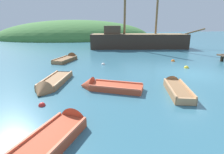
{
  "coord_description": "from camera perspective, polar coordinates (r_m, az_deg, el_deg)",
  "views": [
    {
      "loc": [
        -7.77,
        -10.9,
        3.34
      ],
      "look_at": [
        -5.61,
        -0.28,
        0.14
      ],
      "focal_mm": 29.16,
      "sensor_mm": 36.0,
      "label": 1
    }
  ],
  "objects": [
    {
      "name": "ground_plane",
      "position": [
        13.8,
        23.23,
        1.07
      ],
      "size": [
        120.0,
        120.0,
        0.0
      ],
      "primitive_type": "plane",
      "color": "teal"
    },
    {
      "name": "buoy_red",
      "position": [
        8.33,
        -21.1,
        -8.4
      ],
      "size": [
        0.29,
        0.29,
        0.29
      ],
      "primitive_type": "sphere",
      "color": "red",
      "rests_on": "ground"
    },
    {
      "name": "shore_hill",
      "position": [
        46.12,
        -10.99,
        12.0
      ],
      "size": [
        36.05,
        23.13,
        8.35
      ],
      "primitive_type": "ellipsoid",
      "color": "#477F3D",
      "rests_on": "ground"
    },
    {
      "name": "buoy_yellow",
      "position": [
        15.36,
        22.27,
        2.64
      ],
      "size": [
        0.36,
        0.36,
        0.36
      ],
      "primitive_type": "sphere",
      "color": "yellow",
      "rests_on": "ground"
    },
    {
      "name": "buoy_white",
      "position": [
        15.38,
        -2.78,
        3.87
      ],
      "size": [
        0.32,
        0.32,
        0.32
      ],
      "primitive_type": "sphere",
      "color": "white",
      "rests_on": "ground"
    },
    {
      "name": "rowboat_center",
      "position": [
        9.98,
        19.26,
        -3.39
      ],
      "size": [
        1.81,
        3.51,
        0.86
      ],
      "rotation": [
        0.0,
        0.0,
        1.28
      ],
      "color": "#9E7047",
      "rests_on": "ground"
    },
    {
      "name": "sailing_ship",
      "position": [
        26.19,
        7.89,
        10.61
      ],
      "size": [
        15.88,
        5.71,
        10.96
      ],
      "rotation": [
        0.0,
        0.0,
        -0.18
      ],
      "color": "#38281E",
      "rests_on": "ground"
    },
    {
      "name": "rowboat_portside",
      "position": [
        10.6,
        -18.39,
        -2.33
      ],
      "size": [
        2.06,
        3.98,
        1.0
      ],
      "rotation": [
        0.0,
        0.0,
        4.43
      ],
      "color": "#9E7047",
      "rests_on": "ground"
    },
    {
      "name": "buoy_orange",
      "position": [
        17.7,
        18.57,
        4.71
      ],
      "size": [
        0.34,
        0.34,
        0.34
      ],
      "primitive_type": "sphere",
      "color": "orange",
      "rests_on": "ground"
    },
    {
      "name": "rowboat_outer_left",
      "position": [
        17.79,
        -13.51,
        5.44
      ],
      "size": [
        2.54,
        3.61,
        1.07
      ],
      "rotation": [
        0.0,
        0.0,
        1.11
      ],
      "color": "brown",
      "rests_on": "ground"
    },
    {
      "name": "rowboat_outer_right",
      "position": [
        6.13,
        -15.43,
        -16.18
      ],
      "size": [
        2.37,
        3.02,
        0.99
      ],
      "rotation": [
        0.0,
        0.0,
        1.03
      ],
      "color": "#C64C2D",
      "rests_on": "ground"
    },
    {
      "name": "rowboat_far",
      "position": [
        9.65,
        -2.09,
        -3.3
      ],
      "size": [
        3.47,
        2.47,
        1.03
      ],
      "rotation": [
        0.0,
        0.0,
        2.67
      ],
      "color": "#C64C2D",
      "rests_on": "ground"
    }
  ]
}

